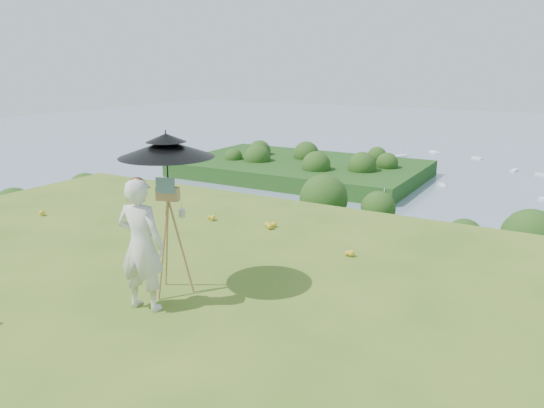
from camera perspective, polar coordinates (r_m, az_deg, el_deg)
The scene contains 11 objects.
ground at distance 8.03m, azimuth -21.11°, elevation -10.58°, with size 14.00×14.00×0.00m, color #436B1E.
shoreline_tier at distance 88.80m, azimuth 23.64°, elevation -12.76°, with size 170.00×28.00×8.00m, color #676053.
peninsula at distance 181.63m, azimuth 3.14°, elevation 4.60°, with size 90.00×60.00×12.00m, color #143C10, non-canonical shape.
slope_trees at distance 43.85m, azimuth 19.94°, elevation -10.78°, with size 110.00×50.00×6.00m, color #1F4414, non-canonical shape.
harbor_town at distance 86.12m, azimuth 24.09°, elevation -8.90°, with size 110.00×22.00×5.00m, color white, non-canonical shape.
moored_boats at distance 170.48m, azimuth 23.15°, elevation 1.13°, with size 140.00×140.00×0.70m, color white, non-canonical shape.
wildflowers at distance 8.15m, azimuth -19.78°, elevation -9.62°, with size 10.00×10.50×0.12m, color gold, non-canonical shape.
painter at distance 7.42m, azimuth -13.90°, elevation -4.30°, with size 0.68×0.45×1.87m, color silver.
field_easel at distance 7.88m, azimuth -10.93°, elevation -3.41°, with size 0.67×0.67×1.76m, color olive, non-canonical shape.
sun_umbrella at distance 7.64m, azimuth -11.21°, elevation 4.20°, with size 1.35×1.35×0.98m, color black, non-canonical shape.
painter_cap at distance 7.19m, azimuth -14.33°, elevation 2.34°, with size 0.21×0.26×0.10m, color #C16B6A, non-canonical shape.
Camera 1 is at (5.84, -4.41, 3.31)m, focal length 35.00 mm.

